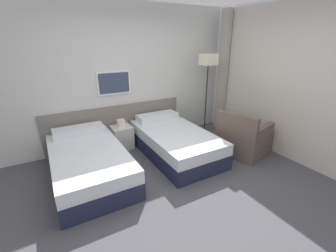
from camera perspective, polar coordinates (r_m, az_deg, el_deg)
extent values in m
plane|color=#47474C|center=(3.41, 4.20, -15.49)|extent=(16.00, 16.00, 0.00)
cube|color=silver|center=(4.60, -9.67, 12.29)|extent=(10.00, 0.06, 2.70)
cube|color=slate|center=(4.69, -12.68, 0.27)|extent=(2.77, 0.04, 0.81)
cube|color=white|center=(4.46, -13.57, 10.61)|extent=(0.64, 0.03, 0.44)
cube|color=#333D56|center=(4.45, -13.51, 10.58)|extent=(0.58, 0.01, 0.38)
cube|color=white|center=(4.31, 32.39, 8.80)|extent=(0.06, 4.49, 2.70)
cube|color=beige|center=(4.28, 32.01, 8.38)|extent=(0.03, 4.13, 2.64)
cube|color=#A8A393|center=(5.37, 13.64, 12.90)|extent=(0.10, 0.24, 2.64)
cube|color=#1E233D|center=(3.78, -19.19, -10.32)|extent=(1.06, 1.90, 0.27)
cube|color=silver|center=(3.67, -19.62, -7.23)|extent=(1.05, 1.89, 0.20)
cube|color=silver|center=(4.26, -21.75, -1.13)|extent=(0.84, 0.34, 0.13)
cube|color=#1E233D|center=(4.25, 1.81, -5.42)|extent=(1.06, 1.90, 0.27)
cube|color=silver|center=(4.15, 1.85, -2.57)|extent=(1.05, 1.89, 0.20)
cube|color=silver|center=(4.68, -2.73, 2.35)|extent=(0.84, 0.34, 0.13)
cube|color=beige|center=(4.54, -11.58, -2.81)|extent=(0.38, 0.36, 0.45)
cube|color=beige|center=(4.43, -11.85, 0.69)|extent=(0.14, 0.14, 0.14)
cylinder|color=black|center=(5.27, 9.11, -1.77)|extent=(0.24, 0.24, 0.02)
cylinder|color=black|center=(5.02, 9.61, 6.37)|extent=(0.02, 0.02, 1.52)
cube|color=beige|center=(4.88, 10.25, 16.31)|extent=(0.29, 0.29, 0.22)
cube|color=brown|center=(4.52, 18.67, -3.75)|extent=(1.00, 0.96, 0.43)
cube|color=brown|center=(4.06, 17.01, 0.11)|extent=(0.30, 0.77, 0.41)
cube|color=brown|center=(4.28, 23.13, -1.27)|extent=(0.70, 0.27, 0.18)
cube|color=brown|center=(4.55, 15.36, 0.97)|extent=(0.70, 0.27, 0.18)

